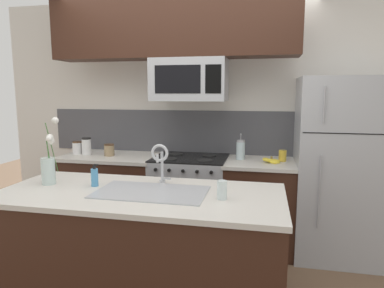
# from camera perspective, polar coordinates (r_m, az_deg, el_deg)

# --- Properties ---
(ground_plane) EXTENTS (10.00, 10.00, 0.00)m
(ground_plane) POSITION_cam_1_polar(r_m,az_deg,el_deg) (3.07, -4.20, -22.67)
(ground_plane) COLOR brown
(rear_partition) EXTENTS (5.20, 0.10, 2.60)m
(rear_partition) POSITION_cam_1_polar(r_m,az_deg,el_deg) (3.83, 5.31, 4.23)
(rear_partition) COLOR silver
(rear_partition) RESTS_ON ground
(splash_band) EXTENTS (3.45, 0.01, 0.48)m
(splash_band) POSITION_cam_1_polar(r_m,az_deg,el_deg) (3.83, 0.72, 2.02)
(splash_band) COLOR #4C4C51
(splash_band) RESTS_ON rear_partition
(back_counter_left) EXTENTS (1.04, 0.65, 0.91)m
(back_counter_left) POSITION_cam_1_polar(r_m,az_deg,el_deg) (3.95, -13.09, -8.31)
(back_counter_left) COLOR #381E14
(back_counter_left) RESTS_ON ground
(back_counter_right) EXTENTS (0.70, 0.65, 0.91)m
(back_counter_right) POSITION_cam_1_polar(r_m,az_deg,el_deg) (3.60, 11.09, -9.94)
(back_counter_right) COLOR #381E14
(back_counter_right) RESTS_ON ground
(stove_range) EXTENTS (0.76, 0.64, 0.93)m
(stove_range) POSITION_cam_1_polar(r_m,az_deg,el_deg) (3.67, -0.31, -9.30)
(stove_range) COLOR #A8AAAF
(stove_range) RESTS_ON ground
(microwave) EXTENTS (0.74, 0.40, 0.41)m
(microwave) POSITION_cam_1_polar(r_m,az_deg,el_deg) (3.47, -0.40, 10.62)
(microwave) COLOR #A8AAAF
(upper_cabinet_band) EXTENTS (2.44, 0.34, 0.60)m
(upper_cabinet_band) POSITION_cam_1_polar(r_m,az_deg,el_deg) (3.54, -3.32, 18.84)
(upper_cabinet_band) COLOR #381E14
(refrigerator) EXTENTS (0.90, 0.74, 1.73)m
(refrigerator) POSITION_cam_1_polar(r_m,az_deg,el_deg) (3.59, 23.96, -3.80)
(refrigerator) COLOR #A8AAAF
(refrigerator) RESTS_ON ground
(storage_jar_tall) EXTENTS (0.10, 0.10, 0.14)m
(storage_jar_tall) POSITION_cam_1_polar(r_m,az_deg,el_deg) (4.02, -18.59, -0.58)
(storage_jar_tall) COLOR silver
(storage_jar_tall) RESTS_ON back_counter_left
(storage_jar_medium) EXTENTS (0.10, 0.10, 0.19)m
(storage_jar_medium) POSITION_cam_1_polar(r_m,az_deg,el_deg) (3.93, -17.17, -0.34)
(storage_jar_medium) COLOR silver
(storage_jar_medium) RESTS_ON back_counter_left
(storage_jar_short) EXTENTS (0.11, 0.11, 0.13)m
(storage_jar_short) POSITION_cam_1_polar(r_m,az_deg,el_deg) (3.80, -13.63, -0.97)
(storage_jar_short) COLOR #997F5B
(storage_jar_short) RESTS_ON back_counter_left
(banana_bunch) EXTENTS (0.19, 0.16, 0.08)m
(banana_bunch) POSITION_cam_1_polar(r_m,az_deg,el_deg) (3.42, 13.10, -2.73)
(banana_bunch) COLOR yellow
(banana_bunch) RESTS_ON back_counter_right
(french_press) EXTENTS (0.09, 0.09, 0.27)m
(french_press) POSITION_cam_1_polar(r_m,az_deg,el_deg) (3.53, 8.09, -0.96)
(french_press) COLOR silver
(french_press) RESTS_ON back_counter_right
(coffee_tin) EXTENTS (0.08, 0.08, 0.11)m
(coffee_tin) POSITION_cam_1_polar(r_m,az_deg,el_deg) (3.52, 14.85, -1.91)
(coffee_tin) COLOR gold
(coffee_tin) RESTS_ON back_counter_right
(island_counter) EXTENTS (1.98, 0.87, 0.91)m
(island_counter) POSITION_cam_1_polar(r_m,az_deg,el_deg) (2.58, -8.51, -17.59)
(island_counter) COLOR #381E14
(island_counter) RESTS_ON ground
(kitchen_sink) EXTENTS (0.76, 0.44, 0.16)m
(kitchen_sink) POSITION_cam_1_polar(r_m,az_deg,el_deg) (2.41, -6.87, -9.59)
(kitchen_sink) COLOR #ADAFB5
(kitchen_sink) RESTS_ON island_counter
(sink_faucet) EXTENTS (0.14, 0.14, 0.31)m
(sink_faucet) POSITION_cam_1_polar(r_m,az_deg,el_deg) (2.54, -5.37, -2.38)
(sink_faucet) COLOR #B7BABF
(sink_faucet) RESTS_ON island_counter
(dish_soap_bottle) EXTENTS (0.06, 0.05, 0.16)m
(dish_soap_bottle) POSITION_cam_1_polar(r_m,az_deg,el_deg) (2.61, -15.92, -5.31)
(dish_soap_bottle) COLOR #4C93C6
(dish_soap_bottle) RESTS_ON island_counter
(drinking_glass) EXTENTS (0.06, 0.06, 0.12)m
(drinking_glass) POSITION_cam_1_polar(r_m,az_deg,el_deg) (2.22, 5.03, -7.62)
(drinking_glass) COLOR silver
(drinking_glass) RESTS_ON island_counter
(flower_vase) EXTENTS (0.11, 0.19, 0.49)m
(flower_vase) POSITION_cam_1_polar(r_m,az_deg,el_deg) (2.77, -22.74, -3.36)
(flower_vase) COLOR silver
(flower_vase) RESTS_ON island_counter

